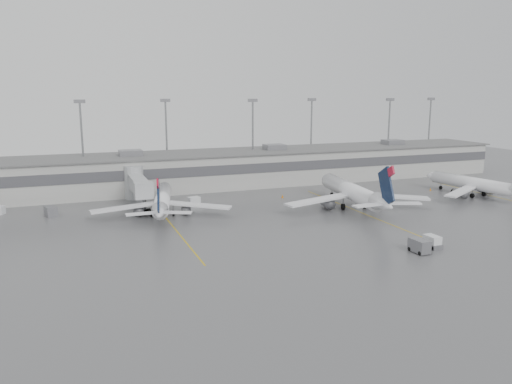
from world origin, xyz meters
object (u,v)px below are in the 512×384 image
object	(u,v)px
jet_mid_left	(162,200)
baggage_tug	(432,243)
jet_far_right	(477,184)
jet_mid_right	(353,192)

from	to	relation	value
jet_mid_left	baggage_tug	size ratio (longest dim) A/B	9.62
jet_mid_left	jet_far_right	distance (m)	66.80
jet_mid_right	jet_far_right	xyz separation A→B (m)	(30.88, 0.20, -0.48)
jet_mid_right	baggage_tug	bearing A→B (deg)	-87.48
jet_mid_left	baggage_tug	bearing A→B (deg)	-32.46
jet_far_right	baggage_tug	bearing A→B (deg)	-150.39
jet_mid_left	jet_mid_right	size ratio (longest dim) A/B	0.86
jet_far_right	baggage_tug	size ratio (longest dim) A/B	9.57
jet_mid_left	jet_far_right	bearing A→B (deg)	6.44
jet_far_right	baggage_tug	world-z (taller)	jet_far_right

